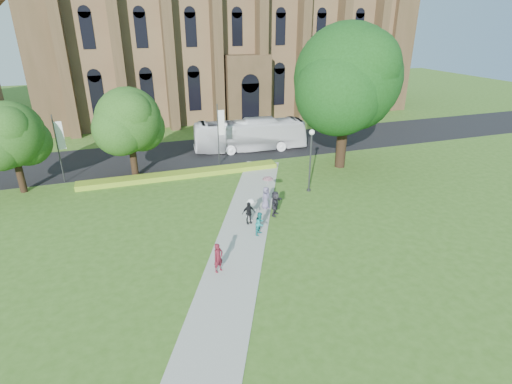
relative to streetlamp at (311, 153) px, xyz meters
name	(u,v)px	position (x,y,z in m)	size (l,w,h in m)	color
ground	(247,244)	(-7.50, -6.50, -3.30)	(160.00, 160.00, 0.00)	#3A601C
road	(190,153)	(-7.50, 13.50, -3.29)	(160.00, 10.00, 0.02)	black
footpath	(242,236)	(-7.50, -5.50, -3.28)	(3.20, 30.00, 0.04)	#B2B2A8
flower_hedge	(182,174)	(-9.50, 6.70, -3.07)	(18.00, 1.40, 0.45)	gold
cathedral	(229,21)	(2.50, 33.23, 9.69)	(52.60, 18.25, 28.00)	brown
streetlamp	(311,153)	(0.00, 0.00, 0.00)	(0.44, 0.44, 5.24)	#38383D
large_tree	(347,78)	(5.50, 4.50, 5.07)	(9.60, 9.60, 13.20)	#332114
street_tree_0	(10,135)	(-22.50, 7.50, 1.58)	(5.20, 5.20, 7.50)	#332114
street_tree_1	(129,120)	(-13.50, 8.00, 1.93)	(5.60, 5.60, 8.05)	#332114
banner_pole_0	(219,131)	(-5.39, 8.70, 0.09)	(0.70, 0.10, 6.00)	#38383D
banner_pole_1	(59,145)	(-19.39, 8.70, 0.09)	(0.70, 0.10, 6.00)	#38383D
tour_coach	(250,135)	(-1.12, 12.37, -1.59)	(2.83, 12.10, 3.37)	silver
pedestrian_0	(218,258)	(-9.94, -8.93, -2.37)	(0.64, 0.42, 1.77)	#5A1420
pedestrian_1	(260,223)	(-6.32, -5.67, -2.46)	(0.78, 0.61, 1.60)	#198081
pedestrian_2	(251,210)	(-6.29, -3.69, -2.39)	(1.11, 0.64, 1.72)	silver
pedestrian_3	(249,213)	(-6.55, -3.94, -2.45)	(0.94, 0.39, 1.61)	black
pedestrian_4	(266,198)	(-4.57, -2.03, -2.40)	(0.83, 0.54, 1.70)	slate
pedestrian_5	(275,203)	(-4.34, -3.36, -2.32)	(1.74, 0.55, 1.88)	#2D2A32
parasol	(268,182)	(-4.39, -1.93, -1.21)	(0.79, 0.79, 0.69)	#DDA29C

